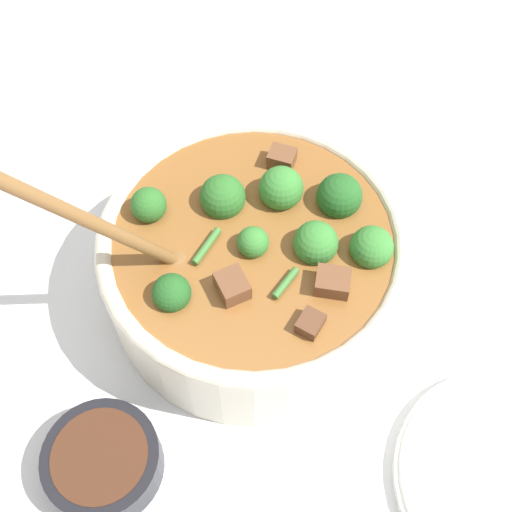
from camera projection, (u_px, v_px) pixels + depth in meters
ground_plane at (256, 291)px, 0.68m from camera, size 4.00×4.00×0.00m
stew_bowl at (257, 260)px, 0.62m from camera, size 0.33×0.29×0.26m
condiment_bowl at (106, 461)px, 0.56m from camera, size 0.10×0.10×0.04m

